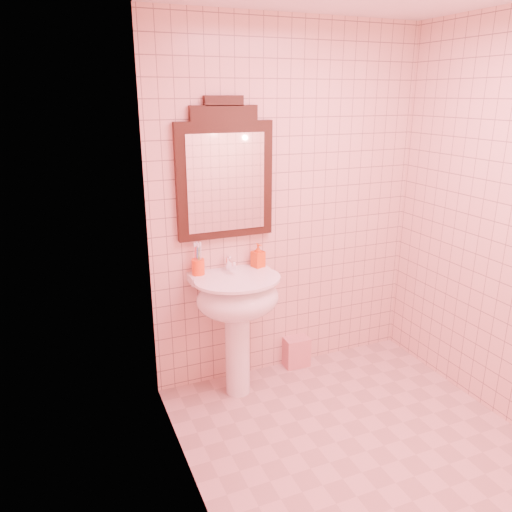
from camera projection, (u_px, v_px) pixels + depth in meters
name	position (u px, v px, depth m)	size (l,w,h in m)	color
floor	(366.00, 451.00, 2.95)	(2.20, 2.20, 0.00)	#C89C90
back_wall	(288.00, 207.00, 3.52)	(2.00, 0.02, 2.50)	beige
pedestal_sink	(237.00, 306.00, 3.33)	(0.58, 0.58, 0.86)	white
faucet	(230.00, 263.00, 3.37)	(0.04, 0.16, 0.11)	white
mirror	(225.00, 174.00, 3.24)	(0.65, 0.06, 0.91)	black
toothbrush_cup	(198.00, 267.00, 3.31)	(0.09, 0.09, 0.20)	#FE4515
soap_dispenser	(258.00, 255.00, 3.45)	(0.08, 0.08, 0.17)	#E64B13
towel	(296.00, 352.00, 3.85)	(0.19, 0.13, 0.23)	#D17B87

